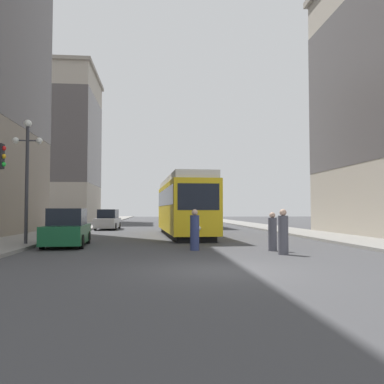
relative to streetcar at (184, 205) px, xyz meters
The scene contains 12 objects.
ground_plane 15.97m from the streetcar, 90.33° to the right, with size 200.00×200.00×0.00m, color #424244.
sidewalk_left 25.95m from the streetcar, 110.86° to the left, with size 3.48×120.00×0.15m, color gray.
sidewalk_right 25.88m from the streetcar, 69.51° to the left, with size 3.48×120.00×0.15m, color gray.
streetcar is the anchor object (origin of this frame).
transit_bus 15.37m from the streetcar, 79.38° to the left, with size 2.86×11.92×3.45m.
parked_car_left_near 11.87m from the streetcar, 121.51° to the left, with size 2.01×4.98×1.82m.
parked_car_left_mid 9.65m from the streetcar, 130.20° to the right, with size 2.08×4.65×1.82m.
pedestrian_crossing_near 10.93m from the streetcar, 73.58° to the right, with size 0.37×0.37×1.65m.
pedestrian_crossing_far 12.31m from the streetcar, 75.51° to the right, with size 0.40×0.40×1.78m.
pedestrian_on_sidewalk 9.98m from the streetcar, 91.37° to the right, with size 0.40×0.40×1.78m.
lamp_post_left_near 11.13m from the streetcar, 137.41° to the right, with size 1.41×0.36×5.95m.
building_left_midblock 40.00m from the streetcar, 116.03° to the left, with size 12.79×14.90×22.59m.
Camera 1 is at (-1.90, -11.61, 1.73)m, focal length 37.98 mm.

